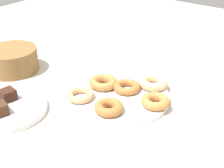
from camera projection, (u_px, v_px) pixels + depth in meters
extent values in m
plane|color=beige|center=(120.00, 99.00, 1.01)|extent=(2.40, 2.40, 0.00)
cylinder|color=silver|center=(120.00, 97.00, 1.00)|extent=(0.31, 0.31, 0.01)
torus|color=#BC7A3D|center=(155.00, 101.00, 0.94)|extent=(0.12, 0.12, 0.03)
torus|color=#AD6B33|center=(127.00, 87.00, 1.02)|extent=(0.09, 0.09, 0.02)
torus|color=#EABC84|center=(153.00, 82.00, 1.04)|extent=(0.14, 0.14, 0.03)
torus|color=#BC7A3D|center=(103.00, 82.00, 1.04)|extent=(0.12, 0.12, 0.03)
torus|color=tan|center=(80.00, 95.00, 0.98)|extent=(0.11, 0.11, 0.02)
torus|color=#AD6B33|center=(109.00, 107.00, 0.91)|extent=(0.11, 0.11, 0.03)
cylinder|color=silver|center=(7.00, 109.00, 0.94)|extent=(0.23, 0.23, 0.02)
cube|color=#381E14|center=(8.00, 95.00, 0.96)|extent=(0.05, 0.05, 0.03)
cylinder|color=brown|center=(12.00, 60.00, 1.16)|extent=(0.22, 0.22, 0.08)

